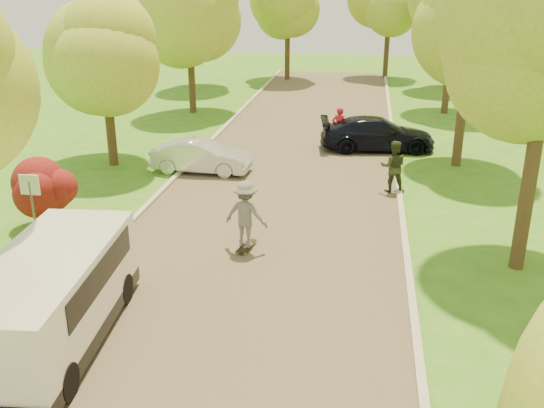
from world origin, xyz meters
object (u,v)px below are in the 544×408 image
Objects in this scene: minivan at (51,298)px; dark_sedan at (377,134)px; person_striped at (339,127)px; longboard at (246,246)px; person_olive at (393,167)px; skateboarder at (246,214)px; silver_sedan at (201,156)px; street_sign at (31,197)px.

minivan is 17.11m from dark_sedan.
dark_sedan is 1.66m from person_striped.
longboard is 11.27m from person_striped.
person_striped is at bearing -70.66° from person_olive.
skateboarder is at bearing 82.37° from person_striped.
person_olive reaches higher than longboard.
person_striped reaches higher than dark_sedan.
dark_sedan is (6.60, 4.24, 0.08)m from silver_sedan.
street_sign is at bearing 32.31° from person_olive.
person_olive is (4.05, 5.44, -0.13)m from skateboarder.
silver_sedan is (2.50, 7.58, -0.95)m from street_sign.
minivan reaches higher than silver_sedan.
minivan is 12.55m from person_olive.
longboard is at bearing 82.37° from person_striped.
person_striped is 0.97× the size of person_olive.
street_sign is 8.04m from silver_sedan.
silver_sedan is at bearing -53.84° from skateboarder.
skateboarder is 1.05× the size of person_striped.
longboard is 6.83m from person_olive.
minivan is at bearing 75.30° from person_striped.
person_striped is (4.87, 16.06, -0.14)m from minivan.
silver_sedan is 6.69m from person_striped.
person_striped is (7.46, 12.05, -0.69)m from street_sign.
street_sign is 1.24× the size of person_striped.
person_striped is at bearing -45.32° from silver_sedan.
silver_sedan reaches higher than longboard.
skateboarder reaches higher than dark_sedan.
person_striped reaches higher than longboard.
person_striped is at bearing 74.72° from dark_sedan.
street_sign reaches higher than silver_sedan.
silver_sedan is 7.20m from person_olive.
minivan is at bearing 150.38° from dark_sedan.
silver_sedan is 2.06× the size of person_olive.
street_sign reaches higher than dark_sedan.
minivan reaches higher than longboard.
skateboarder is at bearing 54.49° from minivan.
silver_sedan is 7.29m from skateboarder.
longboard is at bearing 154.60° from dark_sedan.
minivan is 5.79m from skateboarder.
person_olive is at bearing -96.74° from silver_sedan.
silver_sedan is 3.84× the size of longboard.
street_sign is 2.23× the size of longboard.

